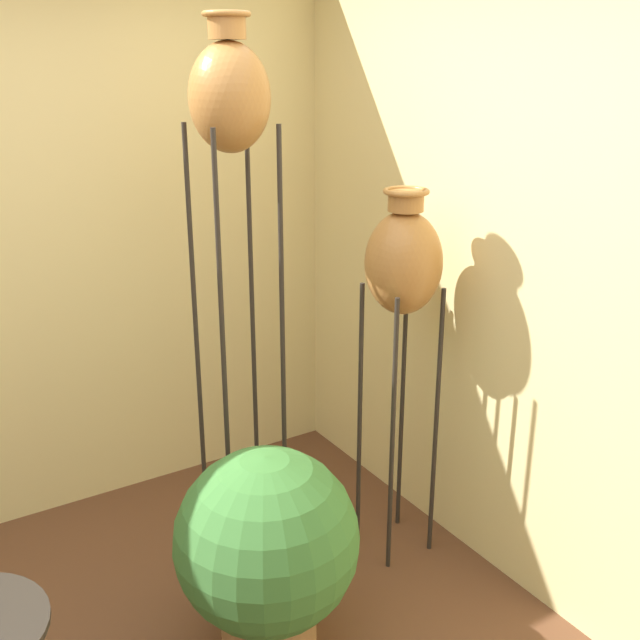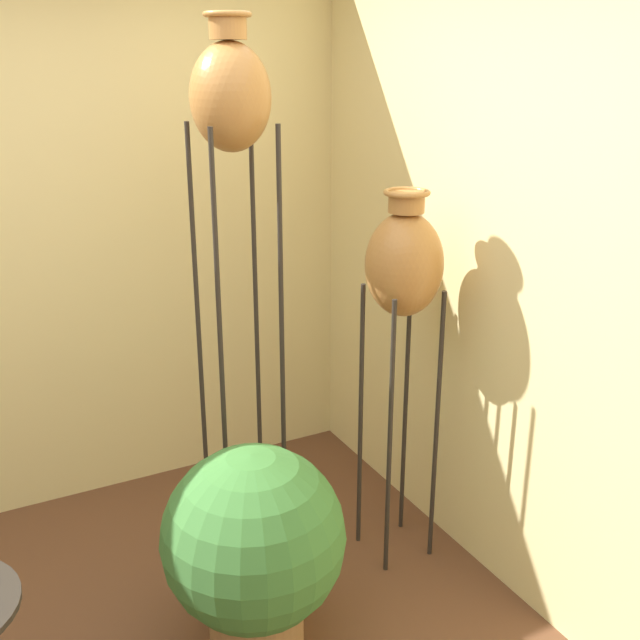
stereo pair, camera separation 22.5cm
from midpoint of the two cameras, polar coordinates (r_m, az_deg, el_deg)
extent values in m
cube|color=beige|center=(2.88, 15.13, 3.08)|extent=(0.06, 7.25, 2.70)
cylinder|color=#28231E|center=(3.00, -9.46, -4.02)|extent=(0.02, 0.02, 1.89)
cylinder|color=#28231E|center=(3.10, -4.92, -3.01)|extent=(0.02, 0.02, 1.89)
cylinder|color=#28231E|center=(3.23, -11.32, -2.40)|extent=(0.02, 0.02, 1.89)
cylinder|color=#28231E|center=(3.33, -7.05, -1.52)|extent=(0.02, 0.02, 1.89)
torus|color=#28231E|center=(2.94, -9.09, 14.60)|extent=(0.27, 0.27, 0.02)
ellipsoid|color=#A87038|center=(2.94, -9.19, 16.38)|extent=(0.31, 0.31, 0.41)
cylinder|color=#A87038|center=(2.94, -9.46, 21.19)|extent=(0.14, 0.14, 0.09)
torus|color=#A87038|center=(2.94, -9.51, 22.03)|extent=(0.18, 0.18, 0.02)
cylinder|color=#28231E|center=(3.14, 3.47, -9.19)|extent=(0.02, 0.02, 1.24)
cylinder|color=#28231E|center=(3.27, 6.87, -8.09)|extent=(0.02, 0.02, 1.24)
cylinder|color=#28231E|center=(3.32, 1.09, -7.56)|extent=(0.02, 0.02, 1.24)
cylinder|color=#28231E|center=(3.44, 4.40, -6.59)|extent=(0.02, 0.02, 1.24)
torus|color=#28231E|center=(3.06, 4.23, 2.60)|extent=(0.24, 0.24, 0.02)
ellipsoid|color=#A87038|center=(3.03, 4.27, 4.33)|extent=(0.32, 0.32, 0.42)
cylinder|color=#A87038|center=(2.97, 4.39, 9.00)|extent=(0.14, 0.14, 0.08)
torus|color=#A87038|center=(2.97, 4.41, 9.73)|extent=(0.18, 0.18, 0.02)
cylinder|color=olive|center=(3.05, -6.19, -22.00)|extent=(0.36, 0.36, 0.23)
torus|color=olive|center=(2.97, -6.27, -20.32)|extent=(0.39, 0.39, 0.02)
sphere|color=#387033|center=(2.82, -6.47, -16.36)|extent=(0.67, 0.67, 0.67)
camera|label=1|loc=(0.11, -92.09, -0.74)|focal=42.00mm
camera|label=2|loc=(0.11, 87.91, 0.74)|focal=42.00mm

